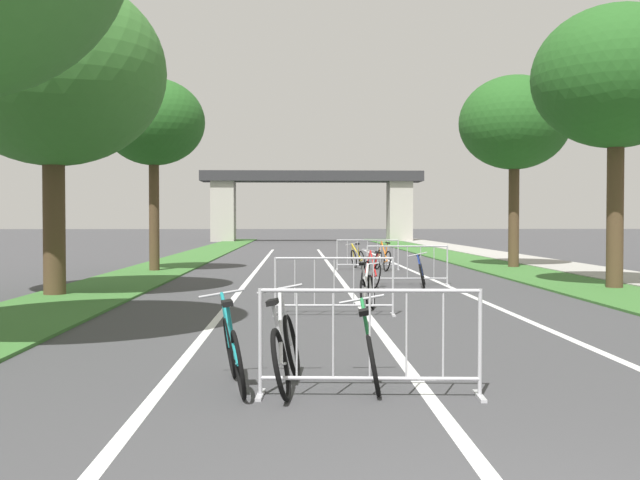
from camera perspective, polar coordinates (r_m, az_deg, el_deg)
grass_verge_left at (r=32.30m, az=-10.34°, el=-1.51°), size 2.47×70.05×0.05m
grass_verge_right at (r=32.78m, az=11.11°, el=-1.47°), size 2.47×70.05×0.05m
sidewalk_path_right at (r=33.41m, az=15.15°, el=-1.41°), size 2.37×70.05×0.08m
lane_stripe_center at (r=23.61m, az=1.28°, el=-2.64°), size 0.14×40.52×0.01m
lane_stripe_right_lane at (r=23.90m, az=7.65°, el=-2.60°), size 0.14×40.52×0.01m
lane_stripe_left_lane at (r=23.61m, az=-5.17°, el=-2.64°), size 0.14×40.52×0.01m
overpass_bridge at (r=61.19m, az=-0.64°, el=3.57°), size 18.13×3.06×5.75m
tree_left_oak_mid at (r=17.99m, az=-19.85°, el=12.09°), size 5.01×5.01×7.19m
tree_left_cypress_far at (r=25.53m, az=-12.67°, el=8.77°), size 3.39×3.39×6.43m
tree_right_oak_near at (r=20.05m, az=21.83°, el=11.47°), size 4.12×4.12×7.00m
tree_right_pine_near at (r=27.71m, az=14.71°, el=8.66°), size 3.94×3.94×6.89m
crowd_barrier_nearest at (r=7.22m, az=3.84°, el=-7.96°), size 2.20×0.56×1.05m
crowd_barrier_second at (r=13.34m, az=1.09°, el=-3.61°), size 2.19×0.50×1.05m
crowd_barrier_third at (r=19.70m, az=6.73°, el=-1.97°), size 2.18×0.47×1.05m
crowd_barrier_fourth at (r=25.76m, az=3.68°, el=-1.15°), size 2.20×0.55×1.05m
bicycle_orange_0 at (r=25.41m, az=4.85°, el=-1.47°), size 0.50×1.76×1.04m
bicycle_red_1 at (r=18.99m, az=3.95°, el=-2.51°), size 0.48×1.71×0.97m
bicycle_teal_2 at (r=7.64m, az=-6.69°, el=-8.50°), size 0.62×1.66×0.97m
bicycle_silver_3 at (r=7.57m, az=-2.64°, el=-8.53°), size 0.50×1.75×1.03m
bicycle_green_4 at (r=7.75m, az=3.96°, el=-8.62°), size 0.49×1.56×0.91m
bicycle_yellow_5 at (r=26.24m, az=2.92°, el=-1.41°), size 0.65×1.72×0.93m
bicycle_blue_6 at (r=19.37m, az=7.82°, el=-2.52°), size 0.68×1.69×0.92m
bicycle_white_7 at (r=13.78m, az=3.67°, el=-4.03°), size 0.50×1.64×0.95m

